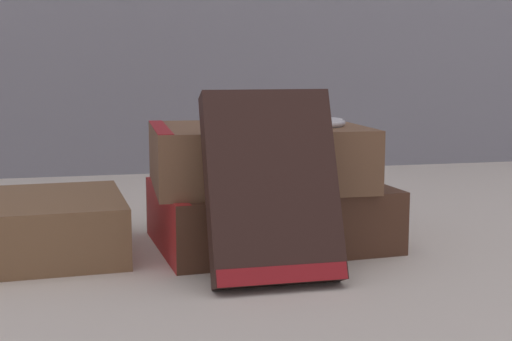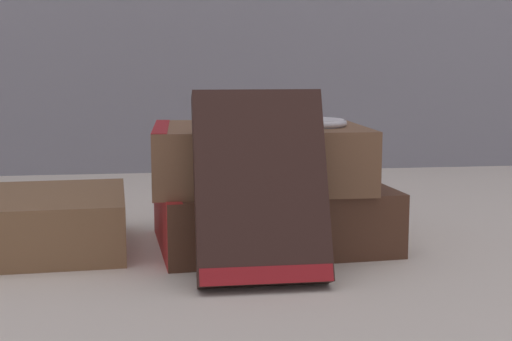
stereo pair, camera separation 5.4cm
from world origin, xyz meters
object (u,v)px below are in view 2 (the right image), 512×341
Objects in this scene: book_leaning_front at (261,194)px; pocket_watch at (311,123)px; book_flat_bottom at (265,215)px; book_flat_top at (252,156)px.

pocket_watch is (0.05, 0.09, 0.04)m from book_leaning_front.
book_leaning_front is at bearing -104.56° from book_flat_bottom.
book_flat_bottom is 0.05m from book_flat_top.
book_flat_top reaches higher than book_flat_bottom.
pocket_watch reaches higher than book_flat_top.
book_flat_top is 1.31× the size of book_leaning_front.
pocket_watch is (0.04, -0.01, 0.08)m from book_flat_bottom.
book_flat_bottom is 3.16× the size of pocket_watch.
pocket_watch is at bearing 58.49° from book_leaning_front.
book_leaning_front reaches higher than book_flat_top.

